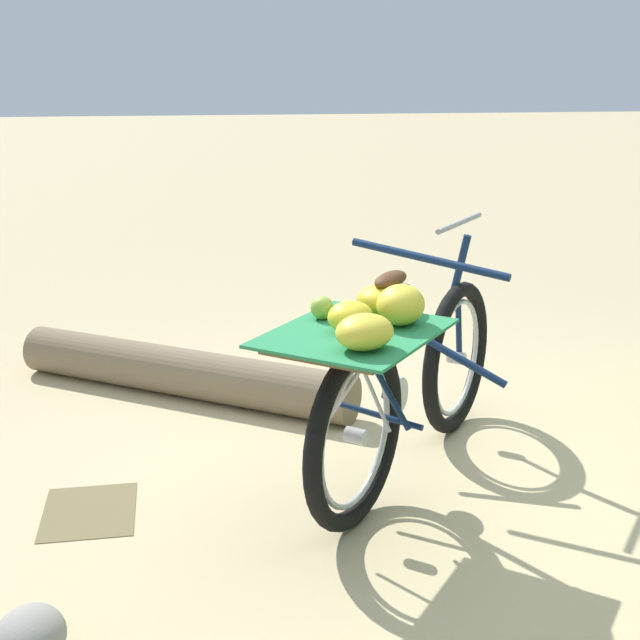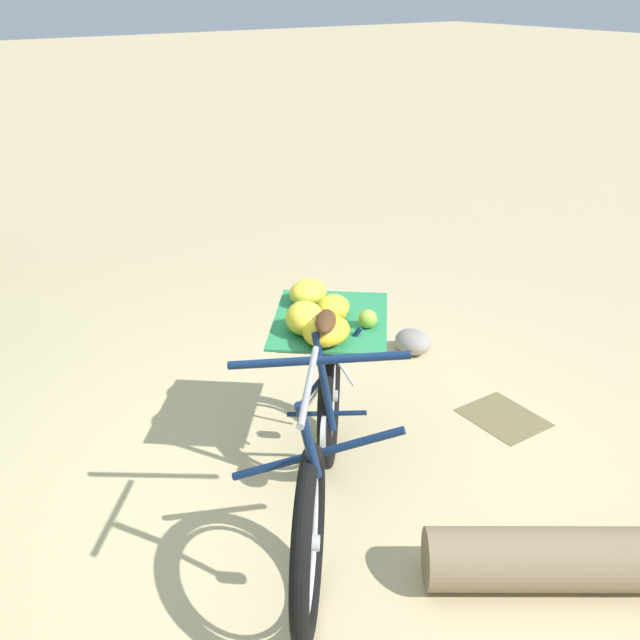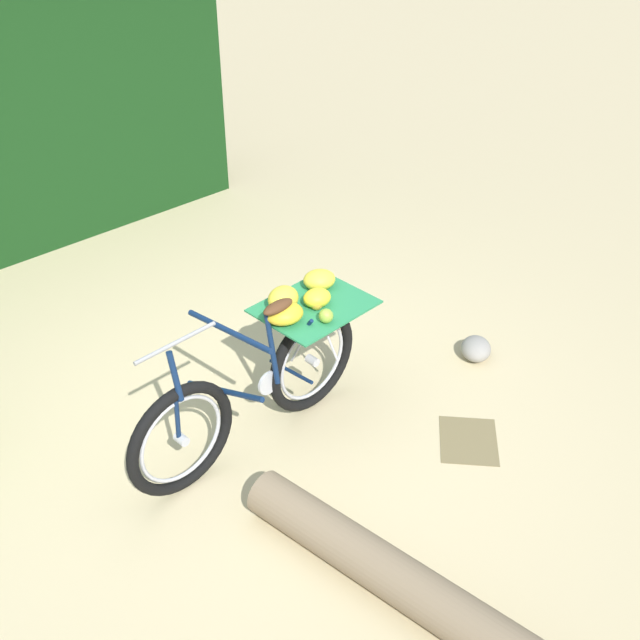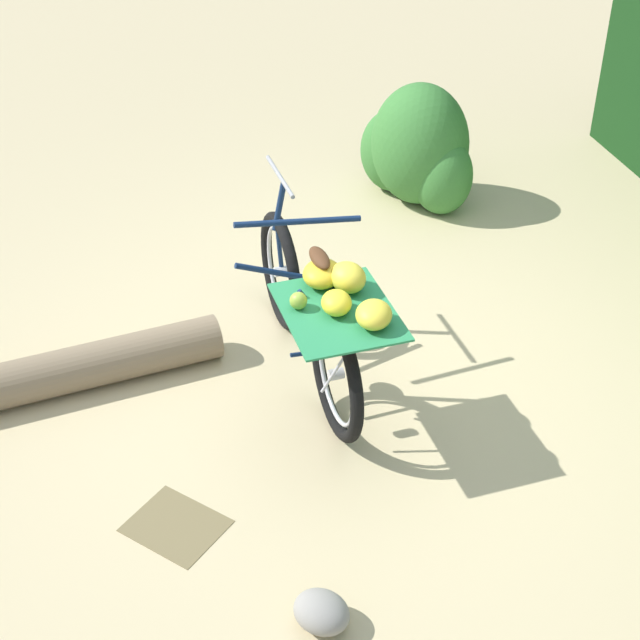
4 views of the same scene
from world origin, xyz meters
The scene contains 5 objects.
ground_plane centered at (0.00, 0.00, 0.00)m, with size 60.00×60.00×0.00m, color #C6B284.
bicycle centered at (-0.14, -0.16, 0.49)m, with size 1.57×1.36×1.03m.
fallen_log centered at (-1.33, -1.06, 0.13)m, with size 0.26×0.26×1.97m, color #7F6B51.
path_stone centered at (0.80, -1.54, 0.08)m, with size 0.26×0.21×0.16m, color gray.
leaf_litter_patch centered at (-0.10, -1.45, 0.00)m, with size 0.44×0.36×0.01m, color olive.
Camera 1 is at (3.12, -1.06, 1.70)m, focal length 48.83 mm.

